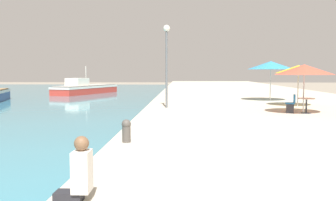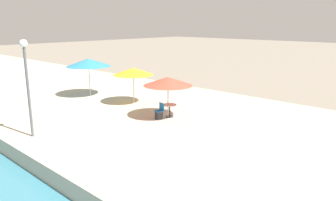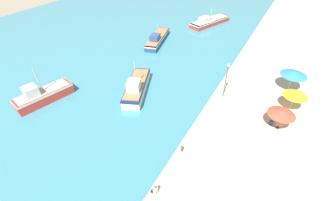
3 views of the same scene
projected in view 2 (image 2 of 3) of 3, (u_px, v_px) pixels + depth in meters
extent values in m
cube|color=#BCB29E|center=(34.00, 86.00, 29.93)|extent=(16.00, 90.00, 0.77)
cylinder|color=#B7B7B7|center=(168.00, 100.00, 18.42)|extent=(0.06, 0.06, 2.01)
cone|color=#E04C38|center=(168.00, 81.00, 18.16)|extent=(2.76, 2.76, 0.48)
cylinder|color=#B7B7B7|center=(134.00, 88.00, 21.70)|extent=(0.06, 0.06, 2.07)
cone|color=yellow|center=(133.00, 71.00, 21.44)|extent=(2.66, 2.66, 0.46)
cylinder|color=#B7B7B7|center=(89.00, 80.00, 23.96)|extent=(0.06, 0.06, 2.32)
cone|color=teal|center=(88.00, 62.00, 23.65)|extent=(3.20, 3.20, 0.56)
cylinder|color=#333338|center=(170.00, 117.00, 18.76)|extent=(0.44, 0.44, 0.04)
cylinder|color=#333338|center=(170.00, 111.00, 18.69)|extent=(0.08, 0.08, 0.70)
cylinder|color=beige|center=(170.00, 105.00, 18.60)|extent=(0.80, 0.80, 0.04)
cube|color=#2D2D33|center=(159.00, 115.00, 18.28)|extent=(0.40, 0.40, 0.45)
cube|color=#1E66A3|center=(159.00, 111.00, 18.22)|extent=(0.47, 0.47, 0.06)
cube|color=#1E66A3|center=(162.00, 106.00, 18.28)|extent=(0.13, 0.40, 0.40)
cylinder|color=#565B60|center=(29.00, 93.00, 15.13)|extent=(0.12, 0.12, 4.20)
sphere|color=white|center=(23.00, 43.00, 14.60)|extent=(0.36, 0.36, 0.36)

